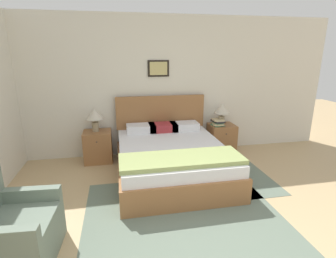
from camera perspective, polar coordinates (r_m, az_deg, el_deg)
wall_back at (r=5.04m, az=-3.35°, el=9.10°), size 7.14×0.09×2.60m
area_rug_main at (r=3.42m, az=3.16°, el=-17.96°), size 2.38×1.95×0.01m
area_rug_bedside at (r=4.50m, az=15.52°, el=-9.68°), size 0.85×1.44×0.01m
bed at (r=4.26m, az=0.67°, el=-6.23°), size 1.69×2.09×1.15m
armchair at (r=3.03m, az=-30.85°, el=-18.92°), size 0.74×0.81×0.85m
nightstand_near_window at (r=4.95m, az=-14.97°, el=-3.67°), size 0.49×0.45×0.57m
nightstand_by_door at (r=5.33m, az=11.54°, el=-2.03°), size 0.49×0.45×0.57m
table_lamp_near_window at (r=4.81m, az=-15.68°, el=2.88°), size 0.30×0.30×0.41m
table_lamp_by_door at (r=5.18m, az=11.65°, el=4.10°), size 0.30×0.30×0.41m
book_thick_bottom at (r=5.16m, az=10.77°, el=0.87°), size 0.24×0.24×0.02m
book_hardcover_middle at (r=5.16m, az=10.78°, el=1.14°), size 0.24×0.27×0.03m
book_novel_upper at (r=5.15m, az=10.80°, el=1.41°), size 0.15×0.23×0.02m
book_slim_near_top at (r=5.15m, az=10.81°, el=1.68°), size 0.21×0.29×0.03m
book_paperback_top at (r=5.14m, az=10.83°, el=1.98°), size 0.19×0.23×0.03m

